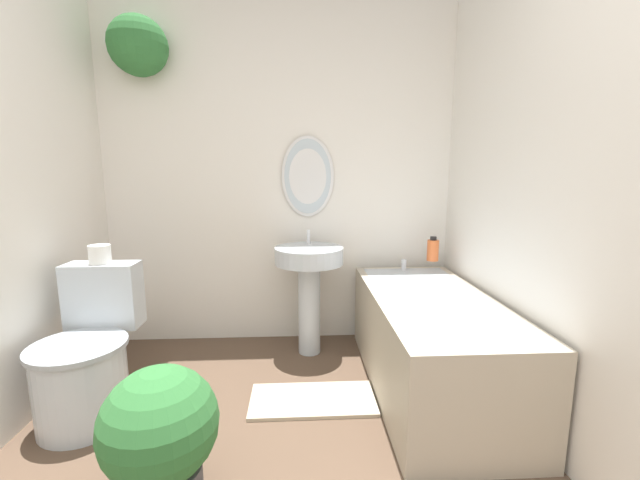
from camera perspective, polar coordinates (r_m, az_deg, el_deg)
wall_back at (r=2.85m, az=-8.02°, el=11.12°), size 2.57×0.37×2.40m
wall_right at (r=1.98m, az=31.77°, el=7.48°), size 0.06×2.52×2.40m
toilet at (r=2.37m, az=-30.74°, el=-14.90°), size 0.44×0.59×0.75m
pedestal_sink at (r=2.65m, az=-1.59°, el=-5.23°), size 0.46×0.46×0.84m
bathtub at (r=2.39m, az=15.76°, el=-13.84°), size 0.66×1.42×0.62m
shampoo_bottle at (r=2.84m, az=16.09°, el=-1.37°), size 0.08×0.08×0.17m
potted_plant at (r=1.67m, az=-22.18°, el=-24.71°), size 0.42×0.42×0.55m
bath_mat at (r=2.30m, az=-1.07°, el=-22.22°), size 0.68×0.33×0.02m
toilet_paper_roll at (r=2.42m, az=-29.37°, el=-1.82°), size 0.11×0.11×0.10m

